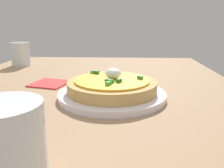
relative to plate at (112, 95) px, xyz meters
The scene contains 6 objects.
dining_table 7.49cm from the plate, 78.85° to the left, with size 126.27×87.84×2.93cm, color #997856.
plate is the anchor object (origin of this frame).
pizza 2.39cm from the plate, 14.62° to the right, with size 21.91×21.91×5.85cm.
cup_near 57.53cm from the plate, 44.68° to the left, with size 7.70×7.70×9.69cm.
cup_far 35.97cm from the plate, 164.95° to the left, with size 8.21×8.21×10.85cm.
napkin 22.65cm from the plate, 58.47° to the left, with size 10.01×10.01×0.40cm, color red.
Camera 1 is at (-57.04, -9.67, 21.65)cm, focal length 37.79 mm.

